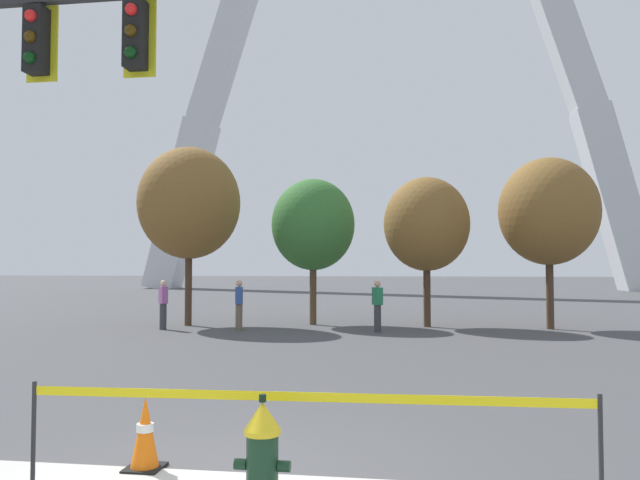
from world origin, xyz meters
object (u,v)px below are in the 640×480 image
object	(u,v)px
fire_hydrant	(263,459)
monument_arch	(387,60)
pedestrian_standing_center	(239,305)
pedestrian_walking_right	(378,306)
pedestrian_walking_left	(163,304)
traffic_cone_by_hydrant	(145,433)

from	to	relation	value
fire_hydrant	monument_arch	distance (m)	53.26
pedestrian_standing_center	pedestrian_walking_right	distance (m)	4.38
pedestrian_walking_left	pedestrian_walking_right	xyz separation A→B (m)	(6.89, 0.25, 0.00)
pedestrian_walking_left	pedestrian_walking_right	size ratio (longest dim) A/B	1.00
fire_hydrant	pedestrian_walking_right	distance (m)	14.05
pedestrian_standing_center	pedestrian_walking_right	size ratio (longest dim) A/B	1.00
fire_hydrant	pedestrian_walking_right	world-z (taller)	pedestrian_walking_right
pedestrian_walking_left	pedestrian_standing_center	bearing A→B (deg)	0.76
fire_hydrant	pedestrian_standing_center	world-z (taller)	pedestrian_standing_center
fire_hydrant	monument_arch	size ratio (longest dim) A/B	0.02
fire_hydrant	traffic_cone_by_hydrant	size ratio (longest dim) A/B	1.36
pedestrian_walking_left	pedestrian_standing_center	distance (m)	2.51
traffic_cone_by_hydrant	fire_hydrant	bearing A→B (deg)	-33.98
pedestrian_standing_center	fire_hydrant	bearing A→B (deg)	-73.43
fire_hydrant	pedestrian_walking_left	world-z (taller)	pedestrian_walking_left
monument_arch	pedestrian_walking_left	world-z (taller)	monument_arch
pedestrian_walking_right	traffic_cone_by_hydrant	bearing A→B (deg)	-97.40
traffic_cone_by_hydrant	pedestrian_standing_center	xyz separation A→B (m)	(-2.67, 12.86, 0.46)
fire_hydrant	traffic_cone_by_hydrant	bearing A→B (deg)	146.02
traffic_cone_by_hydrant	pedestrian_walking_left	bearing A→B (deg)	112.02
fire_hydrant	pedestrian_walking_right	bearing A→B (deg)	88.95
pedestrian_standing_center	pedestrian_walking_right	xyz separation A→B (m)	(4.37, 0.21, 0.00)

